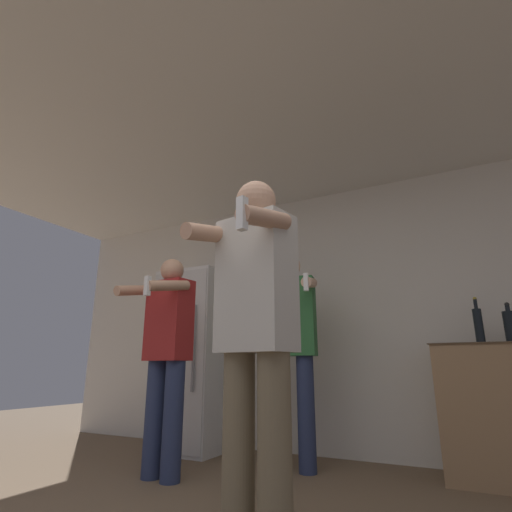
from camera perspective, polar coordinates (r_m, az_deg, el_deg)
wall_back at (r=4.00m, az=12.98°, el=-8.22°), size 7.00×0.06×2.55m
ceiling_slab at (r=3.13m, az=4.04°, el=19.30°), size 7.00×3.42×0.05m
refrigerator at (r=4.28m, az=-8.46°, el=-14.22°), size 0.66×0.70×1.76m
bottle_clear_vodka at (r=3.51m, az=29.20°, el=-8.53°), size 0.06×0.06×0.35m
bottle_green_wine at (r=3.52m, az=32.58°, el=-8.41°), size 0.09×0.09×0.30m
person_woman_foreground at (r=1.84m, az=-0.13°, el=-11.12°), size 0.47×0.48×1.69m
person_man_side at (r=3.27m, az=-12.68°, el=-13.13°), size 0.46×0.55×1.65m
person_spectator_back at (r=3.44m, az=4.78°, el=-11.68°), size 0.57×0.53×1.76m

